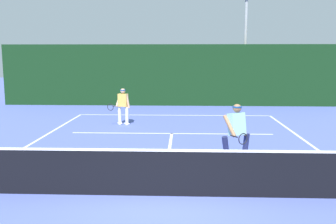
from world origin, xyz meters
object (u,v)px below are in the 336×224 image
at_px(player_near, 237,132).
at_px(player_far, 123,105).
at_px(tennis_ball, 183,162).
at_px(light_pole, 246,35).

relative_size(player_near, player_far, 1.09).
bearing_deg(tennis_ball, player_near, -7.35).
bearing_deg(light_pole, tennis_ball, -105.79).
height_order(player_far, tennis_ball, player_far).
relative_size(player_far, tennis_ball, 23.39).
bearing_deg(player_near, player_far, -88.39).
height_order(player_near, player_far, player_near).
bearing_deg(tennis_ball, light_pole, 74.21).
bearing_deg(light_pole, player_near, -99.79).
xyz_separation_m(player_far, light_pole, (6.28, 7.55, 3.25)).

